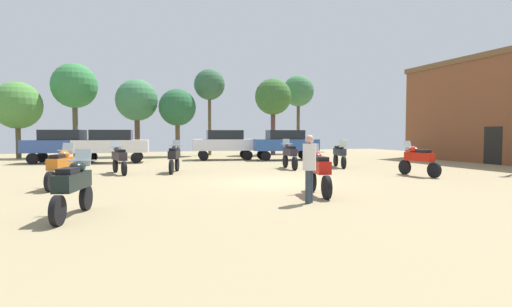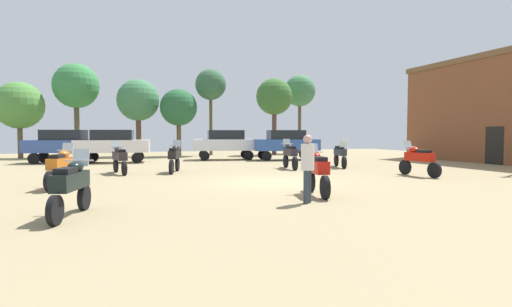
{
  "view_description": "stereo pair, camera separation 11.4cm",
  "coord_description": "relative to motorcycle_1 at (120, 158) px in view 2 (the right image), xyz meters",
  "views": [
    {
      "loc": [
        -5.17,
        -13.51,
        1.82
      ],
      "look_at": [
        0.38,
        3.13,
        0.92
      ],
      "focal_mm": 27.91,
      "sensor_mm": 36.0,
      "label": 1
    },
    {
      "loc": [
        -5.07,
        -13.54,
        1.82
      ],
      "look_at": [
        0.38,
        3.13,
        0.92
      ],
      "focal_mm": 27.91,
      "sensor_mm": 36.0,
      "label": 2
    }
  ],
  "objects": [
    {
      "name": "tree_5",
      "position": [
        6.9,
        13.5,
        4.97
      ],
      "size": [
        2.5,
        2.5,
        7.0
      ],
      "color": "brown",
      "rests_on": "ground"
    },
    {
      "name": "motorcycle_1",
      "position": [
        0.0,
        0.0,
        0.0
      ],
      "size": [
        0.77,
        2.22,
        1.44
      ],
      "rotation": [
        0.0,
        0.0,
        0.23
      ],
      "color": "black",
      "rests_on": "ground"
    },
    {
      "name": "motorcycle_2",
      "position": [
        5.56,
        -8.23,
        0.02
      ],
      "size": [
        0.69,
        2.11,
        1.49
      ],
      "rotation": [
        0.0,
        0.0,
        -0.19
      ],
      "color": "black",
      "rests_on": "ground"
    },
    {
      "name": "tree_7",
      "position": [
        15.2,
        14.35,
        4.83
      ],
      "size": [
        2.8,
        2.8,
        7.0
      ],
      "color": "brown",
      "rests_on": "ground"
    },
    {
      "name": "motorcycle_3",
      "position": [
        -0.84,
        -9.31,
        -0.01
      ],
      "size": [
        0.77,
        2.15,
        1.43
      ],
      "rotation": [
        0.0,
        0.0,
        -0.24
      ],
      "color": "black",
      "rests_on": "ground"
    },
    {
      "name": "motorcycle_7",
      "position": [
        8.16,
        -0.08,
        0.03
      ],
      "size": [
        0.63,
        2.28,
        1.5
      ],
      "rotation": [
        0.0,
        0.0,
        -0.11
      ],
      "color": "black",
      "rests_on": "ground"
    },
    {
      "name": "tree_2",
      "position": [
        -3.24,
        14.34,
        4.61
      ],
      "size": [
        3.36,
        3.36,
        7.05
      ],
      "color": "brown",
      "rests_on": "ground"
    },
    {
      "name": "motorcycle_5",
      "position": [
        2.38,
        -0.23,
        0.01
      ],
      "size": [
        0.82,
        2.1,
        1.48
      ],
      "rotation": [
        0.0,
        0.0,
        -0.29
      ],
      "color": "black",
      "rests_on": "ground"
    },
    {
      "name": "motorcycle_4",
      "position": [
        11.93,
        -4.95,
        0.01
      ],
      "size": [
        0.62,
        2.22,
        1.47
      ],
      "rotation": [
        0.0,
        0.0,
        0.09
      ],
      "color": "black",
      "rests_on": "ground"
    },
    {
      "name": "motorcycle_8",
      "position": [
        -1.75,
        -4.32,
        0.01
      ],
      "size": [
        0.78,
        2.14,
        1.47
      ],
      "rotation": [
        0.0,
        0.0,
        -0.26
      ],
      "color": "black",
      "rests_on": "ground"
    },
    {
      "name": "car_4",
      "position": [
        6.71,
        7.68,
        0.46
      ],
      "size": [
        4.5,
        2.36,
        2.0
      ],
      "rotation": [
        0.0,
        0.0,
        1.44
      ],
      "color": "black",
      "rests_on": "ground"
    },
    {
      "name": "car_2",
      "position": [
        10.51,
        6.17,
        0.46
      ],
      "size": [
        4.52,
        2.42,
        2.0
      ],
      "rotation": [
        0.0,
        0.0,
        1.42
      ],
      "color": "black",
      "rests_on": "ground"
    },
    {
      "name": "person_1",
      "position": [
        4.7,
        -9.37,
        0.32
      ],
      "size": [
        0.48,
        0.48,
        1.76
      ],
      "rotation": [
        0.0,
        0.0,
        3.91
      ],
      "color": "#2B3744",
      "rests_on": "ground"
    },
    {
      "name": "car_3",
      "position": [
        -0.48,
        7.1,
        0.46
      ],
      "size": [
        4.46,
        2.23,
        2.0
      ],
      "rotation": [
        0.0,
        0.0,
        1.47
      ],
      "color": "black",
      "rests_on": "ground"
    },
    {
      "name": "tree_4",
      "position": [
        12.08,
        12.56,
        4.07
      ],
      "size": [
        3.03,
        3.03,
        6.36
      ],
      "color": "brown",
      "rests_on": "ground"
    },
    {
      "name": "car_1",
      "position": [
        -3.26,
        7.78,
        0.46
      ],
      "size": [
        4.56,
        2.56,
        2.0
      ],
      "rotation": [
        0.0,
        0.0,
        1.39
      ],
      "color": "black",
      "rests_on": "ground"
    },
    {
      "name": "tree_1",
      "position": [
        1.22,
        13.79,
        3.61
      ],
      "size": [
        3.22,
        3.22,
        5.98
      ],
      "color": "brown",
      "rests_on": "ground"
    },
    {
      "name": "tree_3",
      "position": [
        -6.89,
        13.55,
        3.04
      ],
      "size": [
        3.33,
        3.33,
        5.44
      ],
      "color": "brown",
      "rests_on": "ground"
    },
    {
      "name": "ground_plane",
      "position": [
        5.36,
        -5.05,
        -0.72
      ],
      "size": [
        44.0,
        52.0,
        0.02
      ],
      "color": "#95845F"
    },
    {
      "name": "tree_6",
      "position": [
        4.22,
        12.84,
        3.06
      ],
      "size": [
        2.87,
        2.87,
        5.24
      ],
      "color": "brown",
      "rests_on": "ground"
    },
    {
      "name": "motorcycle_6",
      "position": [
        11.0,
        -0.14,
        0.01
      ],
      "size": [
        0.81,
        2.2,
        1.47
      ],
      "rotation": [
        0.0,
        0.0,
        2.87
      ],
      "color": "black",
      "rests_on": "ground"
    }
  ]
}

